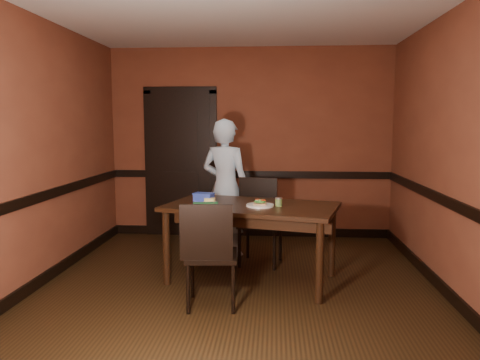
# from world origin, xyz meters

# --- Properties ---
(floor) EXTENTS (4.00, 4.50, 0.01)m
(floor) POSITION_xyz_m (0.00, 0.00, 0.00)
(floor) COLOR black
(floor) RESTS_ON ground
(ceiling) EXTENTS (4.00, 4.50, 0.01)m
(ceiling) POSITION_xyz_m (0.00, 0.00, 2.70)
(ceiling) COLOR silver
(ceiling) RESTS_ON ground
(wall_back) EXTENTS (4.00, 0.02, 2.70)m
(wall_back) POSITION_xyz_m (0.00, 2.25, 1.35)
(wall_back) COLOR brown
(wall_back) RESTS_ON ground
(wall_front) EXTENTS (4.00, 0.02, 2.70)m
(wall_front) POSITION_xyz_m (0.00, -2.25, 1.35)
(wall_front) COLOR brown
(wall_front) RESTS_ON ground
(wall_left) EXTENTS (0.02, 4.50, 2.70)m
(wall_left) POSITION_xyz_m (-2.00, 0.00, 1.35)
(wall_left) COLOR brown
(wall_left) RESTS_ON ground
(wall_right) EXTENTS (0.02, 4.50, 2.70)m
(wall_right) POSITION_xyz_m (2.00, 0.00, 1.35)
(wall_right) COLOR brown
(wall_right) RESTS_ON ground
(dado_back) EXTENTS (4.00, 0.03, 0.10)m
(dado_back) POSITION_xyz_m (0.00, 2.23, 0.90)
(dado_back) COLOR black
(dado_back) RESTS_ON ground
(dado_left) EXTENTS (0.03, 4.50, 0.10)m
(dado_left) POSITION_xyz_m (-1.99, 0.00, 0.90)
(dado_left) COLOR black
(dado_left) RESTS_ON ground
(dado_right) EXTENTS (0.03, 4.50, 0.10)m
(dado_right) POSITION_xyz_m (1.99, 0.00, 0.90)
(dado_right) COLOR black
(dado_right) RESTS_ON ground
(baseboard_back) EXTENTS (4.00, 0.03, 0.12)m
(baseboard_back) POSITION_xyz_m (0.00, 2.23, 0.06)
(baseboard_back) COLOR black
(baseboard_back) RESTS_ON ground
(baseboard_left) EXTENTS (0.03, 4.50, 0.12)m
(baseboard_left) POSITION_xyz_m (-1.99, 0.00, 0.06)
(baseboard_left) COLOR black
(baseboard_left) RESTS_ON ground
(baseboard_right) EXTENTS (0.03, 4.50, 0.12)m
(baseboard_right) POSITION_xyz_m (1.99, 0.00, 0.06)
(baseboard_right) COLOR black
(baseboard_right) RESTS_ON ground
(door) EXTENTS (1.05, 0.07, 2.20)m
(door) POSITION_xyz_m (-1.00, 2.22, 1.09)
(door) COLOR black
(door) RESTS_ON ground
(dining_table) EXTENTS (1.90, 1.36, 0.80)m
(dining_table) POSITION_xyz_m (0.12, 0.29, 0.40)
(dining_table) COLOR black
(dining_table) RESTS_ON floor
(chair_far) EXTENTS (0.54, 0.54, 0.99)m
(chair_far) POSITION_xyz_m (0.20, 0.87, 0.49)
(chair_far) COLOR black
(chair_far) RESTS_ON floor
(chair_near) EXTENTS (0.48, 0.48, 0.96)m
(chair_near) POSITION_xyz_m (-0.20, -0.41, 0.48)
(chair_near) COLOR black
(chair_near) RESTS_ON floor
(person) EXTENTS (0.72, 0.59, 1.69)m
(person) POSITION_xyz_m (-0.25, 1.24, 0.84)
(person) COLOR #ABC7DA
(person) RESTS_ON floor
(sandwich_plate) EXTENTS (0.28, 0.28, 0.07)m
(sandwich_plate) POSITION_xyz_m (0.21, 0.20, 0.82)
(sandwich_plate) COLOR white
(sandwich_plate) RESTS_ON dining_table
(sauce_jar) EXTENTS (0.07, 0.07, 0.09)m
(sauce_jar) POSITION_xyz_m (0.40, 0.22, 0.85)
(sauce_jar) COLOR olive
(sauce_jar) RESTS_ON dining_table
(cheese_saucer) EXTENTS (0.15, 0.15, 0.05)m
(cheese_saucer) POSITION_xyz_m (-0.33, 0.40, 0.82)
(cheese_saucer) COLOR white
(cheese_saucer) RESTS_ON dining_table
(food_tub) EXTENTS (0.24, 0.19, 0.09)m
(food_tub) POSITION_xyz_m (-0.40, 0.47, 0.85)
(food_tub) COLOR blue
(food_tub) RESTS_ON dining_table
(wrapped_veg) EXTENTS (0.25, 0.11, 0.07)m
(wrapped_veg) POSITION_xyz_m (-0.32, 0.03, 0.84)
(wrapped_veg) COLOR #113819
(wrapped_veg) RESTS_ON dining_table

